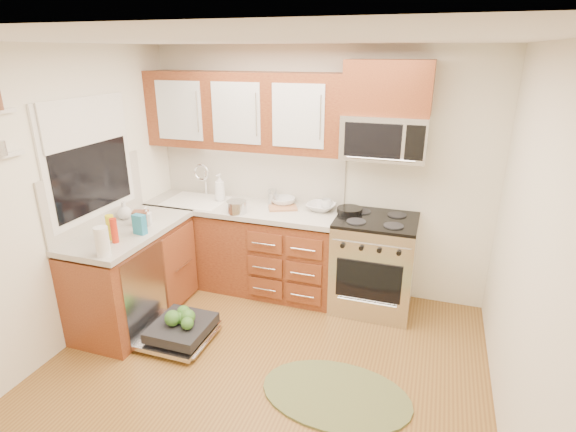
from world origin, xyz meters
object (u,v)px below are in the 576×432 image
(dishwasher, at_px, (178,331))
(stock_pot, at_px, (237,207))
(rug, at_px, (336,395))
(skillet, at_px, (350,210))
(microwave, at_px, (385,137))
(bowl_b, at_px, (283,201))
(bowl_a, at_px, (321,207))
(paper_towel_roll, at_px, (102,242))
(range, at_px, (374,264))
(cup, at_px, (326,204))
(sink, at_px, (197,212))
(cutting_board, at_px, (283,208))
(upper_cabinets, at_px, (244,111))

(dishwasher, xyz_separation_m, stock_pot, (0.18, 0.92, 0.88))
(rug, height_order, skillet, skillet)
(microwave, relative_size, bowl_b, 3.09)
(skillet, xyz_separation_m, stock_pot, (-1.08, -0.30, 0.01))
(stock_pot, bearing_deg, bowl_a, 23.71)
(paper_towel_roll, relative_size, bowl_b, 0.97)
(paper_towel_roll, height_order, bowl_b, paper_towel_roll)
(dishwasher, distance_m, bowl_a, 1.80)
(range, distance_m, bowl_a, 0.77)
(cup, bearing_deg, skillet, -24.26)
(microwave, distance_m, stock_pot, 1.57)
(sink, relative_size, cutting_board, 2.19)
(stock_pot, height_order, bowl_a, stock_pot)
(bowl_b, bearing_deg, skillet, -6.50)
(sink, bearing_deg, bowl_b, 10.92)
(skillet, bearing_deg, range, -17.49)
(dishwasher, bearing_deg, range, 36.27)
(rug, height_order, bowl_b, bowl_b)
(rug, xyz_separation_m, bowl_b, (-0.94, 1.53, 0.95))
(range, xyz_separation_m, dishwasher, (-1.54, -1.13, -0.38))
(rug, relative_size, stock_pot, 5.69)
(rug, bearing_deg, cutting_board, 122.89)
(paper_towel_roll, bearing_deg, cup, 50.16)
(microwave, relative_size, cutting_board, 2.68)
(range, relative_size, stock_pot, 4.76)
(dishwasher, bearing_deg, upper_cabinets, 83.96)
(cutting_board, relative_size, paper_towel_roll, 1.19)
(rug, bearing_deg, microwave, 87.97)
(rug, bearing_deg, stock_pot, 138.66)
(range, height_order, stock_pot, stock_pot)
(upper_cabinets, relative_size, rug, 1.81)
(dishwasher, relative_size, cutting_board, 2.47)
(rug, bearing_deg, skillet, 98.95)
(skillet, bearing_deg, cutting_board, -176.49)
(cutting_board, height_order, paper_towel_roll, paper_towel_roll)
(skillet, height_order, bowl_b, bowl_b)
(skillet, xyz_separation_m, bowl_b, (-0.72, 0.08, -0.01))
(upper_cabinets, height_order, cutting_board, upper_cabinets)
(sink, xyz_separation_m, cup, (1.38, 0.22, 0.17))
(paper_towel_roll, distance_m, bowl_a, 2.08)
(range, height_order, bowl_a, bowl_a)
(rug, bearing_deg, sink, 144.36)
(rug, height_order, bowl_a, bowl_a)
(microwave, bearing_deg, bowl_b, 177.13)
(sink, bearing_deg, cup, 8.98)
(skillet, relative_size, bowl_b, 1.02)
(cup, bearing_deg, upper_cabinets, -175.77)
(stock_pot, bearing_deg, paper_towel_roll, -114.86)
(dishwasher, bearing_deg, microwave, 39.07)
(cutting_board, bearing_deg, upper_cabinets, 167.54)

